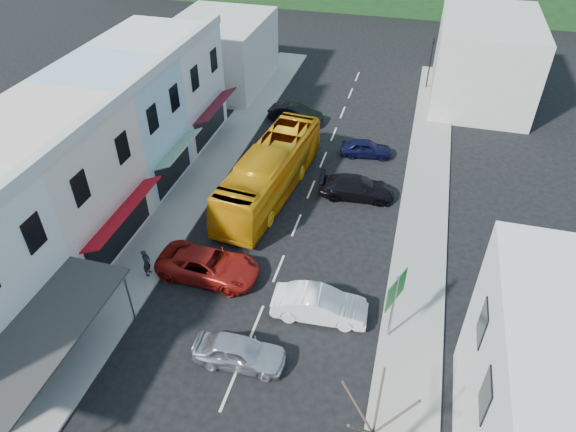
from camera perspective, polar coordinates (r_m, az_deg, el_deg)
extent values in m
plane|color=black|center=(26.12, -3.50, -11.67)|extent=(120.00, 120.00, 0.00)
cube|color=gray|center=(35.27, -10.14, 3.04)|extent=(3.00, 52.00, 0.15)
cube|color=gray|center=(32.65, 14.70, -0.90)|extent=(3.00, 52.00, 0.15)
cube|color=#53101A|center=(24.40, -27.65, -11.30)|extent=(1.30, 7.65, 0.08)
cube|color=beige|center=(30.81, -24.69, 3.05)|extent=(7.00, 8.00, 8.00)
cube|color=#9A0913|center=(29.08, -17.80, 0.47)|extent=(1.30, 6.80, 0.08)
cube|color=#9ABECC|center=(35.55, -18.33, 9.35)|extent=(7.00, 6.00, 8.00)
cube|color=#195926|center=(34.07, -12.08, 7.37)|extent=(1.30, 5.10, 0.08)
cube|color=silver|center=(40.54, -13.71, 13.71)|extent=(7.00, 7.00, 8.00)
cube|color=#53101A|center=(39.25, -8.06, 12.07)|extent=(1.30, 5.95, 0.08)
cube|color=#B7B2A8|center=(49.50, -7.46, 17.56)|extent=(8.00, 10.00, 6.00)
cube|color=#B7B2A8|center=(49.05, 20.95, 15.91)|extent=(8.00, 12.00, 7.00)
imported|color=orange|center=(33.54, -2.00, 4.72)|extent=(3.72, 11.80, 3.10)
imported|color=silver|center=(24.14, -5.42, -14.82)|extent=(4.47, 1.98, 1.40)
imported|color=silver|center=(25.87, 3.54, -9.96)|extent=(4.51, 2.09, 1.40)
imported|color=maroon|center=(28.17, -8.82, -5.54)|extent=(4.67, 2.08, 1.40)
imported|color=black|center=(33.98, 7.63, 3.14)|extent=(4.65, 2.25, 1.40)
imported|color=black|center=(38.55, 8.67, 7.54)|extent=(4.60, 2.38, 1.40)
imported|color=black|center=(42.88, 0.85, 11.25)|extent=(4.53, 2.15, 1.40)
imported|color=black|center=(28.65, -15.45, -4.98)|extent=(0.45, 0.64, 1.70)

